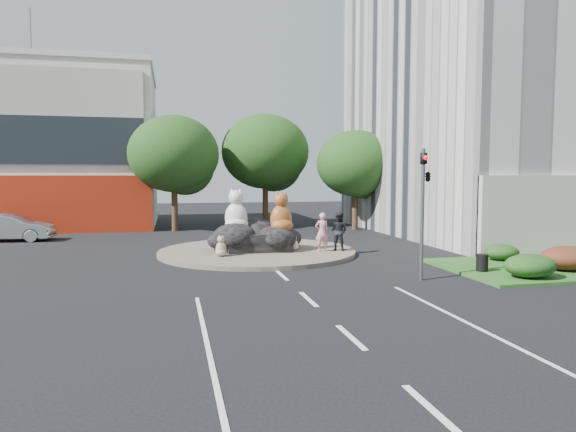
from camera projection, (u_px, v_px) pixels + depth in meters
name	position (u px, v px, depth m)	size (l,w,h in m)	color
ground	(308.00, 299.00, 16.53)	(120.00, 120.00, 0.00)	black
roundabout_island	(257.00, 252.00, 26.24)	(10.00, 10.00, 0.20)	brown
rock_plinth	(257.00, 241.00, 26.20)	(3.20, 2.60, 0.90)	black
grass_verge	(558.00, 267.00, 22.12)	(10.00, 6.00, 0.12)	#1C4617
tree_left	(175.00, 158.00, 36.68)	(6.46, 6.46, 8.27)	#382314
tree_mid	(266.00, 155.00, 40.16)	(6.84, 6.84, 8.76)	#382314
tree_right	(356.00, 167.00, 37.69)	(5.70, 5.70, 7.30)	#382314
hedge_near_green	(530.00, 266.00, 19.47)	(2.00, 1.60, 0.90)	black
hedge_red	(567.00, 258.00, 21.00)	(2.20, 1.76, 0.99)	#471E13
hedge_back_green	(502.00, 252.00, 23.50)	(1.60, 1.28, 0.72)	black
traffic_light	(425.00, 185.00, 19.33)	(0.44, 1.24, 5.00)	#595B60
street_lamp	(505.00, 165.00, 26.81)	(2.34, 0.22, 8.06)	#595B60
cat_white	(236.00, 210.00, 26.12)	(1.36, 1.18, 2.27)	silver
cat_tabby	(281.00, 212.00, 25.84)	(1.28, 1.11, 2.13)	#B94E26
kitten_calico	(221.00, 245.00, 24.08)	(0.61, 0.53, 1.02)	beige
kitten_white	(294.00, 242.00, 26.14)	(0.47, 0.40, 0.78)	silver
pedestrian_pink	(322.00, 232.00, 25.64)	(0.71, 0.46, 1.93)	pink
pedestrian_dark	(339.00, 231.00, 25.98)	(0.94, 0.74, 1.94)	black
parked_car	(10.00, 228.00, 31.14)	(1.74, 4.99, 1.64)	#AAAEB2
litter_bin	(482.00, 263.00, 20.76)	(0.47, 0.47, 0.69)	black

